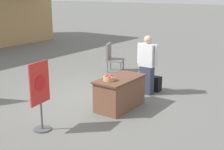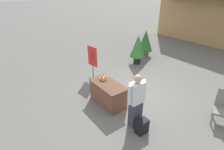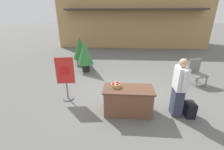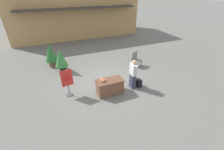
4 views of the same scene
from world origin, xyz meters
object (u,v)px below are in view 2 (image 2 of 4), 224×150
object	(u,v)px
backpack	(142,126)
display_table	(108,93)
poster_board	(93,61)
potted_plant_near_right	(138,47)
potted_plant_far_right	(145,42)
person_visitor	(136,101)
apple_basket	(104,78)

from	to	relation	value
backpack	display_table	bearing A→B (deg)	177.66
backpack	poster_board	world-z (taller)	poster_board
potted_plant_near_right	poster_board	bearing A→B (deg)	-89.56
display_table	potted_plant_far_right	xyz separation A→B (m)	(-2.53, 4.45, 0.48)
backpack	person_visitor	bearing A→B (deg)	168.61
display_table	backpack	bearing A→B (deg)	-2.34
poster_board	apple_basket	bearing A→B (deg)	63.47
apple_basket	backpack	size ratio (longest dim) A/B	0.63
display_table	poster_board	world-z (taller)	poster_board
apple_basket	poster_board	size ratio (longest dim) A/B	0.18
display_table	apple_basket	bearing A→B (deg)	168.87
potted_plant_near_right	backpack	bearing A→B (deg)	-42.63
person_visitor	potted_plant_near_right	world-z (taller)	person_visitor
person_visitor	apple_basket	bearing A→B (deg)	-2.35
poster_board	potted_plant_far_right	distance (m)	3.89
potted_plant_near_right	potted_plant_far_right	xyz separation A→B (m)	(-0.54, 1.13, -0.03)
apple_basket	poster_board	distance (m)	1.70
person_visitor	backpack	size ratio (longest dim) A/B	3.86
potted_plant_near_right	display_table	bearing A→B (deg)	-59.07
apple_basket	backpack	distance (m)	2.13
person_visitor	poster_board	size ratio (longest dim) A/B	1.13
potted_plant_near_right	potted_plant_far_right	bearing A→B (deg)	115.59
person_visitor	poster_board	world-z (taller)	person_visitor
backpack	potted_plant_near_right	bearing A→B (deg)	137.37
person_visitor	potted_plant_far_right	xyz separation A→B (m)	(-3.87, 4.45, 0.04)
display_table	poster_board	bearing A→B (deg)	162.94
apple_basket	backpack	bearing A→B (deg)	-3.86
potted_plant_near_right	potted_plant_far_right	size ratio (longest dim) A/B	0.99
apple_basket	person_visitor	bearing A→B (deg)	-2.25
backpack	potted_plant_near_right	distance (m)	5.04
display_table	poster_board	xyz separation A→B (m)	(-1.97, 0.60, 0.40)
potted_plant_far_right	potted_plant_near_right	bearing A→B (deg)	-64.41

